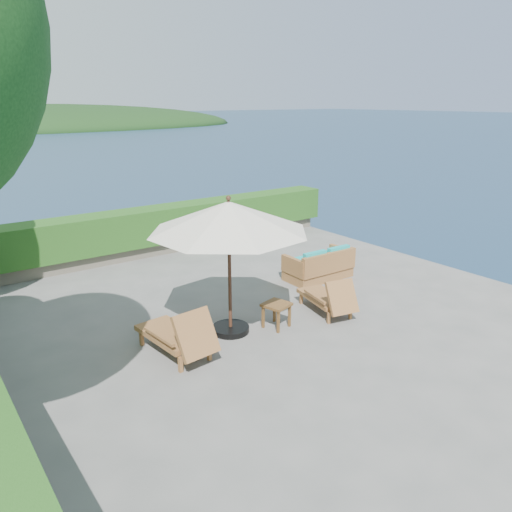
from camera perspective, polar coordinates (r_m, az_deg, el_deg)
ground at (r=10.35m, az=1.29°, el=-7.18°), size 12.00×12.00×0.00m
foundation at (r=11.09m, az=1.24°, el=-14.49°), size 12.00×12.00×3.00m
ocean at (r=11.92m, az=1.19°, el=-20.42°), size 600.00×600.00×0.00m
offshore_island at (r=150.79m, az=-25.18°, el=13.08°), size 126.00×57.60×12.60m
planter_wall_far at (r=14.84m, az=-11.99°, el=0.88°), size 12.00×0.60×0.36m
hedge_far at (r=14.67m, az=-12.15°, el=3.39°), size 12.40×0.90×1.00m
patio_umbrella at (r=9.06m, az=-3.14°, el=4.34°), size 3.67×3.67×2.68m
lounge_left at (r=8.88m, az=-8.83°, el=-8.86°), size 0.87×1.76×0.98m
lounge_right at (r=10.56m, az=8.33°, el=-4.71°), size 0.91×1.60×0.87m
side_table at (r=9.84m, az=2.36°, el=-5.92°), size 0.58×0.58×0.51m
wicker_loveseat at (r=12.57m, az=7.29°, el=-1.20°), size 1.73×0.91×0.84m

